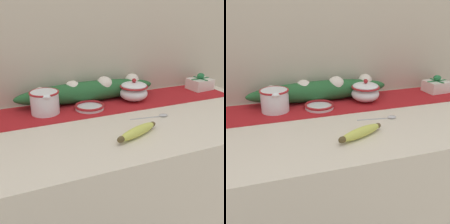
% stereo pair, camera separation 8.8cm
% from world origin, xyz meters
% --- Properties ---
extents(countertop, '(1.44, 0.62, 0.93)m').
position_xyz_m(countertop, '(0.00, 0.00, 0.47)').
color(countertop, beige).
rests_on(countertop, ground_plane).
extents(back_wall, '(2.24, 0.04, 2.40)m').
position_xyz_m(back_wall, '(0.00, 0.33, 1.20)').
color(back_wall, '#B7AD99').
rests_on(back_wall, ground_plane).
extents(table_runner, '(1.33, 0.24, 0.00)m').
position_xyz_m(table_runner, '(0.00, 0.18, 0.93)').
color(table_runner, '#A8191E').
rests_on(table_runner, countertop).
extents(cream_pitcher, '(0.12, 0.14, 0.10)m').
position_xyz_m(cream_pitcher, '(-0.21, 0.18, 0.98)').
color(cream_pitcher, white).
rests_on(cream_pitcher, countertop).
extents(sugar_bowl, '(0.13, 0.13, 0.10)m').
position_xyz_m(sugar_bowl, '(0.19, 0.18, 0.98)').
color(sugar_bowl, white).
rests_on(sugar_bowl, countertop).
extents(small_dish, '(0.13, 0.13, 0.02)m').
position_xyz_m(small_dish, '(-0.03, 0.16, 0.95)').
color(small_dish, white).
rests_on(small_dish, countertop).
extents(banana, '(0.19, 0.10, 0.04)m').
position_xyz_m(banana, '(0.04, -0.15, 0.95)').
color(banana, '#CCD156').
rests_on(banana, countertop).
extents(spoon, '(0.16, 0.04, 0.01)m').
position_xyz_m(spoon, '(0.20, -0.03, 0.94)').
color(spoon, '#B7B7BC').
rests_on(spoon, countertop).
extents(gift_box, '(0.12, 0.10, 0.08)m').
position_xyz_m(gift_box, '(0.59, 0.21, 0.97)').
color(gift_box, silver).
rests_on(gift_box, countertop).
extents(poinsettia_garland, '(0.65, 0.10, 0.11)m').
position_xyz_m(poinsettia_garland, '(0.01, 0.26, 0.98)').
color(poinsettia_garland, '#235B2D').
rests_on(poinsettia_garland, countertop).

